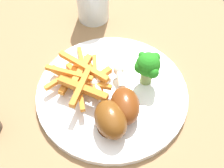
# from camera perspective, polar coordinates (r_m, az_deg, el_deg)

# --- Properties ---
(dining_table) EXTENTS (1.04, 0.69, 0.73)m
(dining_table) POSITION_cam_1_polar(r_m,az_deg,el_deg) (0.62, 2.92, -10.78)
(dining_table) COLOR #8E6B47
(dining_table) RESTS_ON ground_plane
(dinner_plate) EXTENTS (0.27, 0.27, 0.01)m
(dinner_plate) POSITION_cam_1_polar(r_m,az_deg,el_deg) (0.52, -0.00, -1.71)
(dinner_plate) COLOR white
(dinner_plate) RESTS_ON dining_table
(broccoli_floret_front) EXTENTS (0.05, 0.05, 0.07)m
(broccoli_floret_front) POSITION_cam_1_polar(r_m,az_deg,el_deg) (0.50, 6.98, 3.52)
(broccoli_floret_front) COLOR #809E55
(broccoli_floret_front) RESTS_ON dinner_plate
(carrot_fries_pile) EXTENTS (0.15, 0.12, 0.04)m
(carrot_fries_pile) POSITION_cam_1_polar(r_m,az_deg,el_deg) (0.51, -5.82, 1.07)
(carrot_fries_pile) COLOR orange
(carrot_fries_pile) RESTS_ON dinner_plate
(chicken_drumstick_near) EXTENTS (0.12, 0.07, 0.04)m
(chicken_drumstick_near) POSITION_cam_1_polar(r_m,az_deg,el_deg) (0.48, 2.47, -3.65)
(chicken_drumstick_near) COLOR #4C1E0A
(chicken_drumstick_near) RESTS_ON dinner_plate
(chicken_drumstick_far) EXTENTS (0.12, 0.06, 0.05)m
(chicken_drumstick_far) POSITION_cam_1_polar(r_m,az_deg,el_deg) (0.46, -0.50, -6.42)
(chicken_drumstick_far) COLOR #4C240C
(chicken_drumstick_far) RESTS_ON dinner_plate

